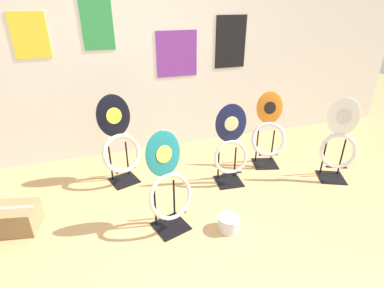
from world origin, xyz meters
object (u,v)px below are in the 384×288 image
(toilet_seat_display_orange_sun, at_px, (268,133))
(paint_can, at_px, (229,223))
(storage_box, at_px, (16,218))
(toilet_seat_display_navy_moon, at_px, (231,148))
(toilet_seat_display_white_plain, at_px, (339,142))
(toilet_seat_display_jazz_black, at_px, (119,144))
(toilet_seat_display_teal_sax, at_px, (168,186))

(toilet_seat_display_orange_sun, height_order, paint_can, toilet_seat_display_orange_sun)
(toilet_seat_display_orange_sun, height_order, storage_box, toilet_seat_display_orange_sun)
(toilet_seat_display_navy_moon, distance_m, storage_box, 2.13)
(toilet_seat_display_white_plain, relative_size, toilet_seat_display_navy_moon, 1.04)
(toilet_seat_display_orange_sun, xyz_separation_m, toilet_seat_display_white_plain, (0.56, -0.52, 0.03))
(toilet_seat_display_navy_moon, xyz_separation_m, paint_can, (-0.32, -0.70, -0.35))
(toilet_seat_display_white_plain, bearing_deg, storage_box, 176.89)
(toilet_seat_display_orange_sun, height_order, toilet_seat_display_jazz_black, toilet_seat_display_jazz_black)
(toilet_seat_display_white_plain, xyz_separation_m, paint_can, (-1.47, -0.41, -0.38))
(paint_can, xyz_separation_m, storage_box, (-1.78, 0.59, 0.04))
(storage_box, bearing_deg, toilet_seat_display_navy_moon, 3.07)
(toilet_seat_display_navy_moon, bearing_deg, toilet_seat_display_white_plain, -14.09)
(paint_can, bearing_deg, toilet_seat_display_white_plain, 15.71)
(toilet_seat_display_jazz_black, xyz_separation_m, paint_can, (0.80, -1.10, -0.39))
(toilet_seat_display_teal_sax, relative_size, paint_can, 4.75)
(toilet_seat_display_white_plain, bearing_deg, toilet_seat_display_orange_sun, 136.99)
(toilet_seat_display_teal_sax, bearing_deg, toilet_seat_display_white_plain, 6.09)
(toilet_seat_display_orange_sun, bearing_deg, toilet_seat_display_jazz_black, 174.42)
(toilet_seat_display_orange_sun, xyz_separation_m, paint_can, (-0.92, -0.93, -0.35))
(toilet_seat_display_navy_moon, distance_m, toilet_seat_display_jazz_black, 1.19)
(toilet_seat_display_teal_sax, xyz_separation_m, toilet_seat_display_jazz_black, (-0.31, 0.90, 0.03))
(toilet_seat_display_jazz_black, bearing_deg, toilet_seat_display_orange_sun, -5.58)
(toilet_seat_display_orange_sun, relative_size, toilet_seat_display_navy_moon, 1.00)
(toilet_seat_display_jazz_black, bearing_deg, paint_can, -54.11)
(toilet_seat_display_jazz_black, bearing_deg, toilet_seat_display_navy_moon, -19.59)
(toilet_seat_display_white_plain, xyz_separation_m, storage_box, (-3.26, 0.18, -0.33))
(toilet_seat_display_navy_moon, relative_size, paint_can, 4.71)
(toilet_seat_display_teal_sax, distance_m, toilet_seat_display_jazz_black, 0.95)
(paint_can, bearing_deg, toilet_seat_display_navy_moon, 65.53)
(toilet_seat_display_teal_sax, bearing_deg, toilet_seat_display_jazz_black, 109.20)
(toilet_seat_display_navy_moon, bearing_deg, toilet_seat_display_teal_sax, -148.24)
(toilet_seat_display_navy_moon, bearing_deg, storage_box, -176.93)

